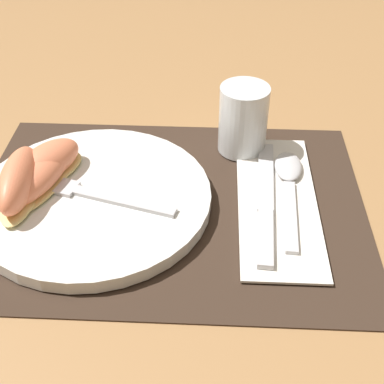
% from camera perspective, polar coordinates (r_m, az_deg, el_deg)
% --- Properties ---
extents(ground_plane, '(3.00, 3.00, 0.00)m').
position_cam_1_polar(ground_plane, '(0.63, -2.44, -1.43)').
color(ground_plane, '#A37547').
extents(placemat, '(0.46, 0.34, 0.00)m').
position_cam_1_polar(placemat, '(0.63, -2.45, -1.29)').
color(placemat, '#38281E').
rests_on(placemat, ground_plane).
extents(plate, '(0.27, 0.27, 0.02)m').
position_cam_1_polar(plate, '(0.63, -10.40, -0.70)').
color(plate, white).
rests_on(plate, placemat).
extents(juice_glass, '(0.06, 0.06, 0.09)m').
position_cam_1_polar(juice_glass, '(0.70, 5.46, 7.37)').
color(juice_glass, silver).
rests_on(juice_glass, placemat).
extents(napkin, '(0.09, 0.25, 0.00)m').
position_cam_1_polar(napkin, '(0.63, 9.06, -0.95)').
color(napkin, white).
rests_on(napkin, placemat).
extents(knife, '(0.03, 0.22, 0.01)m').
position_cam_1_polar(knife, '(0.62, 7.85, -1.01)').
color(knife, silver).
rests_on(knife, napkin).
extents(spoon, '(0.04, 0.18, 0.01)m').
position_cam_1_polar(spoon, '(0.66, 10.27, 1.45)').
color(spoon, silver).
rests_on(spoon, napkin).
extents(fork, '(0.20, 0.08, 0.00)m').
position_cam_1_polar(fork, '(0.63, -11.69, 0.06)').
color(fork, silver).
rests_on(fork, plate).
extents(citrus_wedge_0, '(0.09, 0.11, 0.04)m').
position_cam_1_polar(citrus_wedge_0, '(0.66, -15.14, 3.01)').
color(citrus_wedge_0, '#F4DB84').
rests_on(citrus_wedge_0, plate).
extents(citrus_wedge_1, '(0.08, 0.14, 0.03)m').
position_cam_1_polar(citrus_wedge_1, '(0.64, -15.76, 1.92)').
color(citrus_wedge_1, '#F4DB84').
rests_on(citrus_wedge_1, plate).
extents(citrus_wedge_2, '(0.05, 0.12, 0.05)m').
position_cam_1_polar(citrus_wedge_2, '(0.63, -17.97, 1.01)').
color(citrus_wedge_2, '#F4DB84').
rests_on(citrus_wedge_2, plate).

